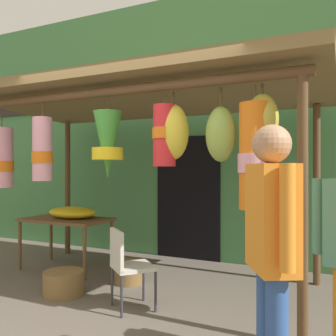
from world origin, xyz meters
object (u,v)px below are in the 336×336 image
wicker_basket_spare (64,283)px  wicker_basket_by_table (129,272)px  folding_chair (126,262)px  display_table (66,224)px  vendor_in_orange (272,242)px  flower_heap_on_table (73,212)px

wicker_basket_spare → wicker_basket_by_table: bearing=57.1°
folding_chair → wicker_basket_by_table: (-0.44, 0.78, -0.36)m
display_table → vendor_in_orange: bearing=-31.1°
wicker_basket_by_table → folding_chair: bearing=-60.3°
wicker_basket_by_table → vendor_in_orange: 2.90m
flower_heap_on_table → folding_chair: bearing=-33.2°
flower_heap_on_table → wicker_basket_spare: 1.33m
flower_heap_on_table → wicker_basket_by_table: (1.10, -0.23, -0.69)m
display_table → folding_chair: bearing=-30.7°
display_table → flower_heap_on_table: size_ratio=1.69×
display_table → wicker_basket_spare: display_table is taller
folding_chair → wicker_basket_by_table: bearing=119.7°
flower_heap_on_table → wicker_basket_spare: bearing=-55.5°
flower_heap_on_table → wicker_basket_by_table: flower_heap_on_table is taller
wicker_basket_by_table → vendor_in_orange: vendor_in_orange is taller
wicker_basket_spare → vendor_in_orange: size_ratio=0.27×
wicker_basket_spare → vendor_in_orange: (2.56, -1.09, 0.89)m
folding_chair → vendor_in_orange: 2.01m
wicker_basket_spare → vendor_in_orange: bearing=-23.1°
display_table → flower_heap_on_table: flower_heap_on_table is taller
flower_heap_on_table → vendor_in_orange: 3.79m
flower_heap_on_table → vendor_in_orange: vendor_in_orange is taller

